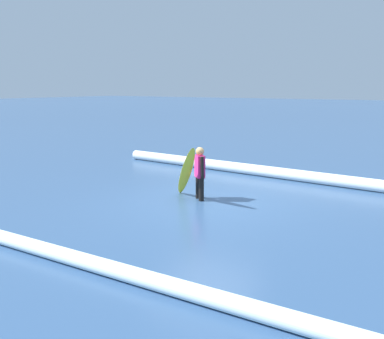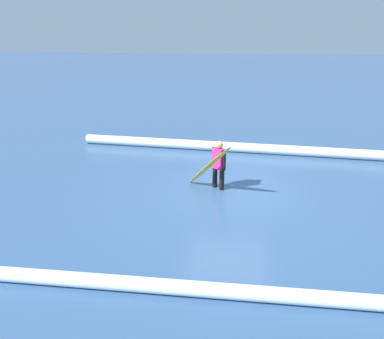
{
  "view_description": "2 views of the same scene",
  "coord_description": "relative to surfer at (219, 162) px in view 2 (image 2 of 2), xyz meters",
  "views": [
    {
      "loc": [
        -5.61,
        9.3,
        2.97
      ],
      "look_at": [
        -0.21,
        1.11,
        1.07
      ],
      "focal_mm": 40.53,
      "sensor_mm": 36.0,
      "label": 1
    },
    {
      "loc": [
        -0.43,
        9.93,
        4.13
      ],
      "look_at": [
        0.8,
        1.89,
        1.25
      ],
      "focal_mm": 35.24,
      "sensor_mm": 36.0,
      "label": 2
    }
  ],
  "objects": [
    {
      "name": "wave_crest_foreground",
      "position": [
        -1.3,
        -3.65,
        -0.6
      ],
      "size": [
        14.03,
        1.15,
        0.36
      ],
      "primitive_type": "cylinder",
      "rotation": [
        0.0,
        1.57,
        -0.06
      ],
      "color": "white",
      "rests_on": "ground_plane"
    },
    {
      "name": "surfboard",
      "position": [
        0.24,
        0.28,
        -0.02
      ],
      "size": [
        1.45,
        1.42,
        1.55
      ],
      "color": "yellow",
      "rests_on": "ground_plane"
    },
    {
      "name": "ground_plane",
      "position": [
        -0.35,
        0.11,
        -0.78
      ],
      "size": [
        180.12,
        180.12,
        0.0
      ],
      "primitive_type": "plane",
      "color": "#32517B"
    },
    {
      "name": "surfer",
      "position": [
        0.0,
        0.0,
        0.0
      ],
      "size": [
        0.42,
        0.4,
        1.4
      ],
      "rotation": [
        0.0,
        0.0,
        5.57
      ],
      "color": "black",
      "rests_on": "ground_plane"
    },
    {
      "name": "wave_crest_midground",
      "position": [
        -2.22,
        4.75,
        -0.65
      ],
      "size": [
        20.62,
        0.91,
        0.27
      ],
      "primitive_type": "cylinder",
      "rotation": [
        0.0,
        1.57,
        0.03
      ],
      "color": "white",
      "rests_on": "ground_plane"
    }
  ]
}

